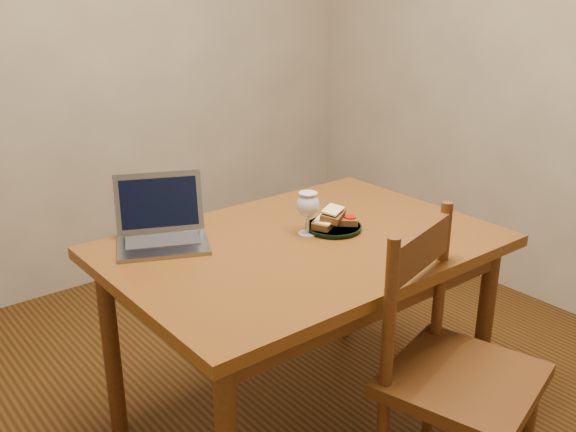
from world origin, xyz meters
TOP-DOWN VIEW (x-y plane):
  - floor at (0.00, 0.00)m, footprint 3.20×3.20m
  - back_wall at (0.00, 1.61)m, footprint 3.20×0.02m
  - right_wall at (1.61, 0.00)m, footprint 0.02×3.20m
  - table at (-0.00, -0.05)m, footprint 1.30×0.90m
  - chair at (0.12, -0.62)m, footprint 0.53×0.52m
  - plate at (0.15, -0.03)m, footprint 0.20×0.20m
  - sandwich_cheese at (0.12, -0.02)m, footprint 0.12×0.10m
  - sandwich_tomato at (0.19, -0.04)m, footprint 0.12×0.12m
  - sandwich_top at (0.15, -0.03)m, footprint 0.13×0.11m
  - milk_glass at (0.05, -0.01)m, footprint 0.08×0.08m
  - laptop at (-0.37, 0.26)m, footprint 0.39×0.37m

SIDE VIEW (x-z plane):
  - floor at x=0.00m, z-range -0.02..0.00m
  - chair at x=0.12m, z-range 0.27..0.75m
  - table at x=0.00m, z-range 0.28..1.02m
  - plate at x=0.15m, z-range 0.74..0.76m
  - sandwich_tomato at x=0.19m, z-range 0.76..0.79m
  - sandwich_cheese at x=0.12m, z-range 0.76..0.79m
  - sandwich_top at x=0.15m, z-range 0.78..0.81m
  - laptop at x=-0.37m, z-range 0.69..0.91m
  - milk_glass at x=0.05m, z-range 0.74..0.90m
  - back_wall at x=0.00m, z-range 0.00..2.60m
  - right_wall at x=1.61m, z-range 0.00..2.60m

